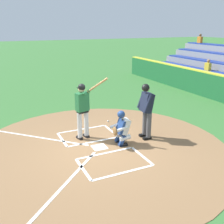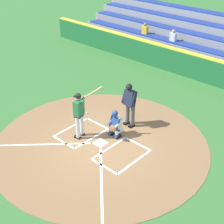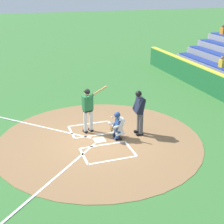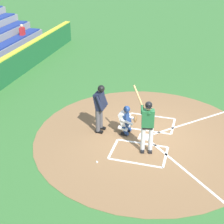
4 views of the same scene
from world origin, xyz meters
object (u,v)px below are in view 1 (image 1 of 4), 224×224
at_px(batter, 83,107).
at_px(catcher, 122,127).
at_px(baseball, 108,121).
at_px(plate_umpire, 146,107).

bearing_deg(batter, catcher, -135.67).
relative_size(catcher, baseball, 15.27).
height_order(batter, catcher, batter).
xyz_separation_m(batter, baseball, (1.10, -1.39, -1.06)).
bearing_deg(baseball, plate_umpire, -165.59).
bearing_deg(baseball, catcher, 167.40).
bearing_deg(catcher, baseball, -12.60).
distance_m(catcher, baseball, 2.17).
relative_size(batter, baseball, 28.76).
bearing_deg(plate_umpire, catcher, 96.69).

